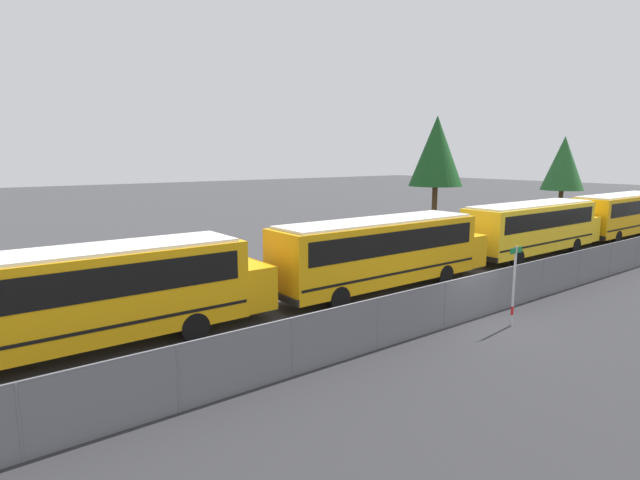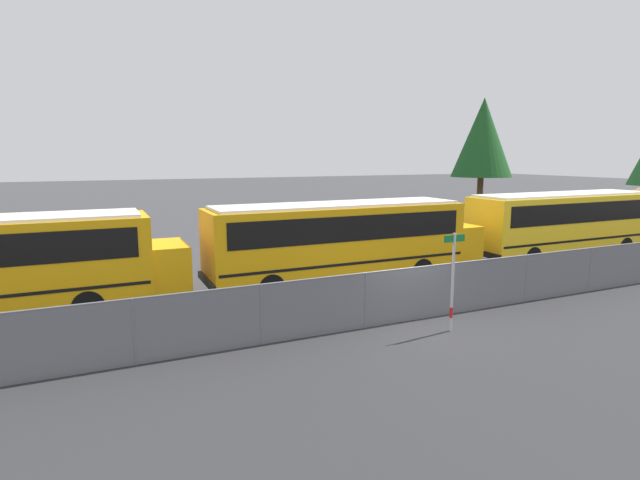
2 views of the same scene
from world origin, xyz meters
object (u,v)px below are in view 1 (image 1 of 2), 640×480
object	(u,v)px
school_bus_2	(383,248)
school_bus_1	(85,292)
school_bus_4	(623,212)
street_sign	(514,284)
tree_0	(563,163)
school_bus_3	(534,225)
tree_1	(436,151)

from	to	relation	value
school_bus_2	school_bus_1	bearing A→B (deg)	178.78
school_bus_1	school_bus_2	bearing A→B (deg)	-1.22
school_bus_1	school_bus_4	xyz separation A→B (m)	(35.80, -0.35, 0.00)
school_bus_2	street_sign	distance (m)	6.15
school_bus_4	tree_0	xyz separation A→B (m)	(11.50, 10.44, 3.25)
street_sign	school_bus_3	bearing A→B (deg)	27.32
school_bus_4	tree_1	distance (m)	14.14
tree_0	school_bus_4	bearing A→B (deg)	-137.75
tree_1	street_sign	bearing A→B (deg)	-133.77
school_bus_2	school_bus_3	size ratio (longest dim) A/B	1.00
school_bus_2	school_bus_4	size ratio (longest dim) A/B	1.00
school_bus_1	tree_1	distance (m)	31.69
school_bus_3	tree_0	world-z (taller)	tree_0
school_bus_1	school_bus_3	size ratio (longest dim) A/B	1.00
school_bus_3	tree_1	bearing A→B (deg)	66.49
street_sign	school_bus_4	bearing A→B (deg)	14.35
school_bus_1	tree_0	world-z (taller)	tree_0
tree_1	school_bus_2	bearing A→B (deg)	-146.03
school_bus_3	street_sign	distance (m)	13.52
school_bus_3	tree_0	size ratio (longest dim) A/B	1.46
street_sign	tree_1	world-z (taller)	tree_1
school_bus_4	tree_1	bearing A→B (deg)	119.13
school_bus_4	street_sign	size ratio (longest dim) A/B	4.04
tree_0	tree_1	xyz separation A→B (m)	(-18.05, 1.31, 1.10)
school_bus_1	school_bus_3	distance (m)	24.21
school_bus_1	school_bus_4	distance (m)	35.80
school_bus_4	tree_0	size ratio (longest dim) A/B	1.46
school_bus_1	street_sign	bearing A→B (deg)	-27.62
school_bus_1	street_sign	xyz separation A→B (m)	(12.21, -6.39, -0.36)
school_bus_1	street_sign	size ratio (longest dim) A/B	4.04
street_sign	school_bus_2	bearing A→B (deg)	92.44
school_bus_4	tree_1	world-z (taller)	tree_1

